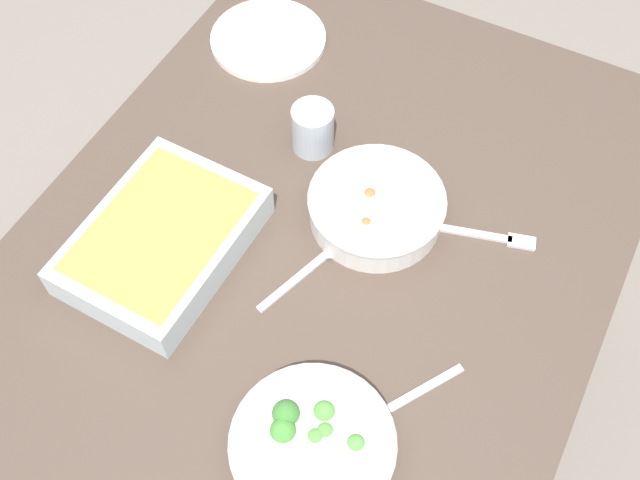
# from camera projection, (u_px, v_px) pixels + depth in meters

# --- Properties ---
(ground_plane) EXTENTS (6.00, 6.00, 0.00)m
(ground_plane) POSITION_uv_depth(u_px,v_px,m) (320.00, 407.00, 1.84)
(ground_plane) COLOR slate
(dining_table) EXTENTS (1.20, 0.90, 0.74)m
(dining_table) POSITION_uv_depth(u_px,v_px,m) (320.00, 269.00, 1.29)
(dining_table) COLOR #4C3D33
(dining_table) RESTS_ON ground_plane
(stew_bowl) EXTENTS (0.22, 0.22, 0.06)m
(stew_bowl) POSITION_uv_depth(u_px,v_px,m) (376.00, 206.00, 1.21)
(stew_bowl) COLOR silver
(stew_bowl) RESTS_ON dining_table
(broccoli_bowl) EXTENTS (0.22, 0.22, 0.07)m
(broccoli_bowl) POSITION_uv_depth(u_px,v_px,m) (312.00, 445.00, 1.01)
(broccoli_bowl) COLOR silver
(broccoli_bowl) RESTS_ON dining_table
(baking_dish) EXTENTS (0.30, 0.23, 0.06)m
(baking_dish) POSITION_uv_depth(u_px,v_px,m) (162.00, 239.00, 1.18)
(baking_dish) COLOR silver
(baking_dish) RESTS_ON dining_table
(drink_cup) EXTENTS (0.07, 0.07, 0.08)m
(drink_cup) POSITION_uv_depth(u_px,v_px,m) (313.00, 130.00, 1.29)
(drink_cup) COLOR #B2BCC6
(drink_cup) RESTS_ON dining_table
(side_plate) EXTENTS (0.22, 0.22, 0.01)m
(side_plate) POSITION_uv_depth(u_px,v_px,m) (268.00, 39.00, 1.46)
(side_plate) COLOR white
(side_plate) RESTS_ON dining_table
(spoon_by_stew) EXTENTS (0.17, 0.07, 0.01)m
(spoon_by_stew) POSITION_uv_depth(u_px,v_px,m) (315.00, 266.00, 1.19)
(spoon_by_stew) COLOR silver
(spoon_by_stew) RESTS_ON dining_table
(spoon_by_broccoli) EXTENTS (0.16, 0.11, 0.01)m
(spoon_by_broccoli) POSITION_uv_depth(u_px,v_px,m) (395.00, 405.00, 1.06)
(spoon_by_broccoli) COLOR silver
(spoon_by_broccoli) RESTS_ON dining_table
(fork_on_table) EXTENTS (0.07, 0.18, 0.01)m
(fork_on_table) POSITION_uv_depth(u_px,v_px,m) (488.00, 236.00, 1.22)
(fork_on_table) COLOR silver
(fork_on_table) RESTS_ON dining_table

